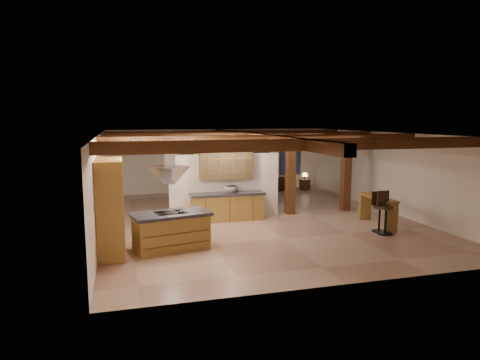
% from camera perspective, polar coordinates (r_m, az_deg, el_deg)
% --- Properties ---
extents(ground, '(12.00, 12.00, 0.00)m').
position_cam_1_polar(ground, '(14.61, 2.28, -5.24)').
color(ground, tan).
rests_on(ground, ground).
extents(room_walls, '(12.00, 12.00, 12.00)m').
position_cam_1_polar(room_walls, '(14.30, 2.32, 1.72)').
color(room_walls, white).
rests_on(room_walls, ground).
extents(ceiling_beams, '(10.00, 12.00, 0.28)m').
position_cam_1_polar(ceiling_beams, '(14.22, 2.34, 5.65)').
color(ceiling_beams, '#422210').
rests_on(ceiling_beams, room_walls).
extents(timber_posts, '(2.50, 0.30, 2.90)m').
position_cam_1_polar(timber_posts, '(15.69, 10.48, 2.10)').
color(timber_posts, '#422210').
rests_on(timber_posts, ground).
extents(partition_wall, '(3.80, 0.18, 2.20)m').
position_cam_1_polar(partition_wall, '(14.60, -2.04, -0.84)').
color(partition_wall, white).
rests_on(partition_wall, ground).
extents(pantry_cabinet, '(0.67, 1.60, 2.40)m').
position_cam_1_polar(pantry_cabinet, '(11.15, -16.85, -3.49)').
color(pantry_cabinet, olive).
rests_on(pantry_cabinet, ground).
extents(back_counter, '(2.50, 0.66, 0.94)m').
position_cam_1_polar(back_counter, '(14.34, -1.66, -3.54)').
color(back_counter, olive).
rests_on(back_counter, ground).
extents(upper_display_cabinet, '(1.80, 0.36, 0.95)m').
position_cam_1_polar(upper_display_cabinet, '(14.32, -1.88, 2.01)').
color(upper_display_cabinet, olive).
rests_on(upper_display_cabinet, partition_wall).
extents(range_hood, '(1.10, 1.10, 1.40)m').
position_cam_1_polar(range_hood, '(11.13, -9.32, -0.22)').
color(range_hood, silver).
rests_on(range_hood, room_walls).
extents(back_windows, '(2.70, 0.07, 1.70)m').
position_cam_1_polar(back_windows, '(20.82, 4.67, 2.95)').
color(back_windows, '#422210').
rests_on(back_windows, room_walls).
extents(framed_art, '(0.65, 0.05, 0.85)m').
position_cam_1_polar(framed_art, '(19.74, -7.14, 3.21)').
color(framed_art, '#422210').
rests_on(framed_art, room_walls).
extents(recessed_cans, '(3.16, 2.46, 0.03)m').
position_cam_1_polar(recessed_cans, '(11.75, -6.62, 5.60)').
color(recessed_cans, silver).
rests_on(recessed_cans, room_walls).
extents(kitchen_island, '(2.15, 1.43, 0.98)m').
position_cam_1_polar(kitchen_island, '(11.38, -9.17, -6.64)').
color(kitchen_island, olive).
rests_on(kitchen_island, ground).
extents(dining_table, '(1.90, 1.12, 0.65)m').
position_cam_1_polar(dining_table, '(17.31, 0.13, -2.00)').
color(dining_table, '#3B170E').
rests_on(dining_table, ground).
extents(sofa, '(2.40, 1.22, 0.67)m').
position_cam_1_polar(sofa, '(20.22, 3.35, -0.52)').
color(sofa, black).
rests_on(sofa, ground).
extents(microwave, '(0.48, 0.41, 0.22)m').
position_cam_1_polar(microwave, '(14.26, -1.27, -1.25)').
color(microwave, silver).
rests_on(microwave, back_counter).
extents(bar_counter, '(0.55, 1.80, 0.93)m').
position_cam_1_polar(bar_counter, '(14.31, 17.89, -3.34)').
color(bar_counter, olive).
rests_on(bar_counter, ground).
extents(side_table, '(0.42, 0.42, 0.50)m').
position_cam_1_polar(side_table, '(20.79, 8.63, -0.59)').
color(side_table, '#422210').
rests_on(side_table, ground).
extents(table_lamp, '(0.26, 0.26, 0.31)m').
position_cam_1_polar(table_lamp, '(20.72, 8.65, 0.70)').
color(table_lamp, black).
rests_on(table_lamp, side_table).
extents(bar_stool_a, '(0.42, 0.42, 1.20)m').
position_cam_1_polar(bar_stool_a, '(13.58, 18.03, -4.03)').
color(bar_stool_a, black).
rests_on(bar_stool_a, ground).
extents(bar_stool_b, '(0.44, 0.44, 1.27)m').
position_cam_1_polar(bar_stool_b, '(13.33, 18.77, -4.13)').
color(bar_stool_b, black).
rests_on(bar_stool_b, ground).
extents(dining_chairs, '(2.55, 2.55, 1.32)m').
position_cam_1_polar(dining_chairs, '(17.25, 0.13, -0.87)').
color(dining_chairs, '#422210').
rests_on(dining_chairs, ground).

